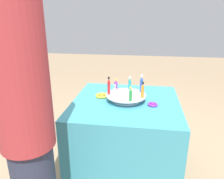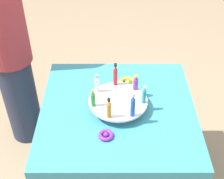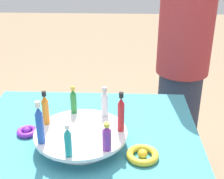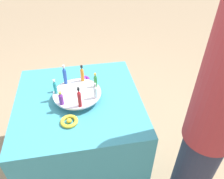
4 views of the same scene
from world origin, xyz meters
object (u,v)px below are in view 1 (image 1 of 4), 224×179
object	(u,v)px
display_stand	(126,97)
bottle_orange	(143,90)
bottle_red	(109,86)
ribbon_bow_purple	(153,104)
ribbon_bow_gold	(102,96)
bottle_green	(131,94)
bottle_clear	(115,93)
bottle_purple	(116,85)
bottle_teal	(130,83)
bottle_blue	(141,84)
person_figure	(26,120)

from	to	relation	value
display_stand	bottle_orange	size ratio (longest dim) A/B	2.56
bottle_red	ribbon_bow_purple	distance (m)	0.38
bottle_orange	ribbon_bow_gold	size ratio (longest dim) A/B	1.17
bottle_green	bottle_clear	bearing A→B (deg)	172.57
bottle_purple	bottle_orange	bearing A→B (deg)	-33.14
display_stand	bottle_orange	xyz separation A→B (m)	(0.13, -0.05, 0.08)
bottle_teal	bottle_green	world-z (taller)	same
bottle_teal	bottle_red	size ratio (longest dim) A/B	0.76
bottle_green	ribbon_bow_gold	size ratio (longest dim) A/B	1.02
bottle_blue	bottle_purple	distance (m)	0.22
display_stand	bottle_blue	size ratio (longest dim) A/B	2.16
person_figure	ribbon_bow_gold	bearing A→B (deg)	15.19
display_stand	bottle_green	bearing A→B (deg)	-71.71
bottle_purple	bottle_green	bearing A→B (deg)	-58.86
bottle_clear	ribbon_bow_gold	bearing A→B (deg)	127.25
display_stand	bottle_green	distance (m)	0.16
bottle_red	person_figure	distance (m)	0.78
bottle_red	ribbon_bow_gold	size ratio (longest dim) A/B	1.34
bottle_blue	bottle_orange	distance (m)	0.12
bottle_orange	ribbon_bow_gold	world-z (taller)	bottle_orange
ribbon_bow_purple	ribbon_bow_gold	size ratio (longest dim) A/B	0.71
bottle_green	bottle_orange	bearing A→B (deg)	44.00
bottle_teal	bottle_red	world-z (taller)	bottle_red
bottle_red	bottle_clear	size ratio (longest dim) A/B	1.25
bottle_clear	person_figure	size ratio (longest dim) A/B	0.07
bottle_red	bottle_orange	size ratio (longest dim) A/B	1.15
bottle_teal	ribbon_bow_gold	distance (m)	0.27
bottle_green	ribbon_bow_gold	distance (m)	0.34
bottle_teal	bottle_clear	distance (m)	0.28
bottle_blue	bottle_teal	xyz separation A→B (m)	(-0.10, 0.07, -0.02)
ribbon_bow_gold	person_figure	size ratio (longest dim) A/B	0.06
bottle_orange	bottle_green	bearing A→B (deg)	-136.00
bottle_clear	ribbon_bow_purple	distance (m)	0.32
bottle_orange	bottle_blue	bearing A→B (deg)	95.43
bottle_purple	bottle_red	xyz separation A→B (m)	(-0.04, -0.12, 0.02)
bottle_blue	bottle_clear	bearing A→B (deg)	-136.00
bottle_blue	person_figure	xyz separation A→B (m)	(-0.60, -0.80, 0.03)
bottle_blue	person_figure	world-z (taller)	person_figure
bottle_purple	person_figure	size ratio (longest dim) A/B	0.06
bottle_purple	ribbon_bow_purple	world-z (taller)	bottle_purple
bottle_purple	person_figure	distance (m)	0.91
bottle_teal	ribbon_bow_purple	size ratio (longest dim) A/B	1.44
display_stand	bottle_blue	distance (m)	0.17
bottle_teal	bottle_blue	bearing A→B (deg)	-33.14
display_stand	ribbon_bow_purple	world-z (taller)	display_stand
bottle_teal	display_stand	bearing A→B (deg)	-97.43
display_stand	bottle_teal	world-z (taller)	bottle_teal
display_stand	person_figure	xyz separation A→B (m)	(-0.47, -0.72, 0.12)
bottle_blue	bottle_orange	xyz separation A→B (m)	(0.01, -0.12, -0.01)
ribbon_bow_purple	bottle_teal	bearing A→B (deg)	134.05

